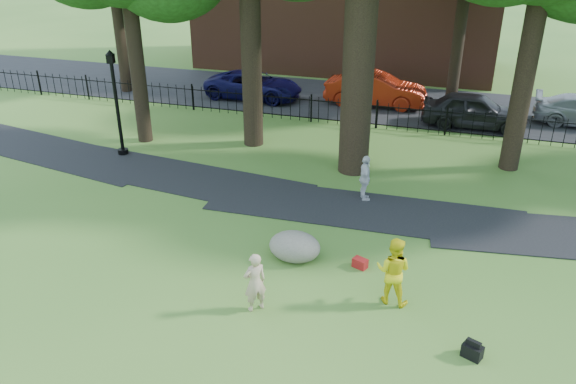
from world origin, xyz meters
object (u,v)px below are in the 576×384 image
(boulder, at_px, (295,245))
(red_sedan, at_px, (376,89))
(woman, at_px, (255,282))
(man, at_px, (393,271))
(lamppost, at_px, (117,105))

(boulder, height_order, red_sedan, red_sedan)
(woman, height_order, man, man)
(woman, relative_size, boulder, 1.07)
(man, relative_size, lamppost, 0.42)
(woman, xyz_separation_m, boulder, (0.21, 2.44, -0.35))
(woman, relative_size, lamppost, 0.37)
(boulder, bearing_deg, woman, -95.02)
(lamppost, xyz_separation_m, red_sedan, (8.35, 9.70, -1.19))
(boulder, bearing_deg, lamppost, 148.99)
(lamppost, height_order, red_sedan, lamppost)
(woman, height_order, red_sedan, red_sedan)
(woman, height_order, lamppost, lamppost)
(boulder, xyz_separation_m, red_sedan, (-0.36, 14.94, 0.40))
(woman, distance_m, lamppost, 11.52)
(man, height_order, red_sedan, man)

